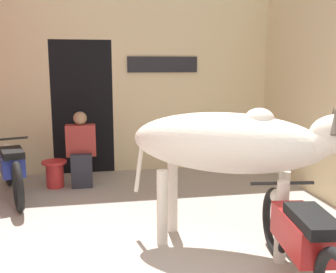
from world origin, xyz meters
name	(u,v)px	position (x,y,z in m)	size (l,w,h in m)	color
wall_back_with_doorway	(109,83)	(-0.23, 4.62, 1.49)	(4.99, 0.93, 3.38)	beige
cow	(234,145)	(0.81, 1.31, 1.04)	(2.12, 1.46, 1.46)	beige
motorcycle_near	(301,239)	(1.09, 0.48, 0.43)	(0.58, 1.90, 0.76)	black
motorcycle_far	(12,167)	(-1.63, 3.27, 0.42)	(0.72, 1.78, 0.75)	black
shopkeeper_seated	(81,148)	(-0.71, 3.66, 0.58)	(0.44, 0.33, 1.12)	#282833
plastic_stool	(55,173)	(-1.11, 3.64, 0.21)	(0.36, 0.36, 0.40)	red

